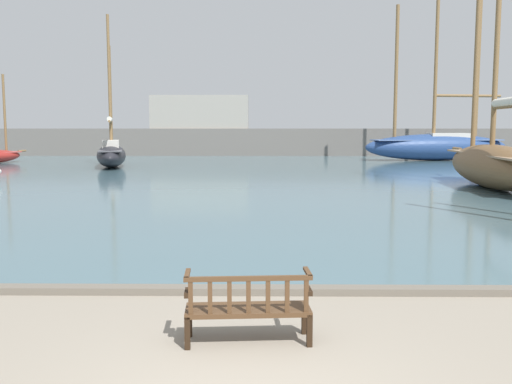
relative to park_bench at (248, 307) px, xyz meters
The scene contains 7 objects.
harbor_water 42.30m from the park_bench, 89.99° to the left, with size 100.00×80.00×0.08m, color #476670.
quay_edge_kerb 2.19m from the park_bench, 89.75° to the left, with size 40.00×0.30×0.12m, color #675F54.
park_bench is the anchor object (origin of this frame).
sailboat_centre_channel 32.84m from the park_bench, 107.79° to the left, with size 3.67×9.38×10.07m.
sailboat_far_starboard 20.85m from the park_bench, 60.26° to the left, with size 2.88×11.64×11.98m.
sailboat_mid_port 41.59m from the park_bench, 69.99° to the left, with size 12.22×4.58×16.88m.
far_breakwater 47.15m from the park_bench, 90.75° to the left, with size 52.30×2.40×6.18m.
Camera 1 is at (0.18, -5.36, 2.76)m, focal length 40.00 mm.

